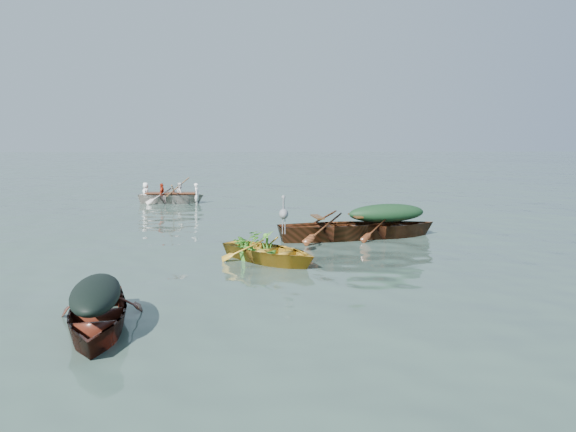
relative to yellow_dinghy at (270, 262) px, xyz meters
name	(u,v)px	position (x,y,z in m)	size (l,w,h in m)	color
ground	(305,258)	(0.84, 0.36, 0.00)	(140.00, 140.00, 0.00)	#374D43
yellow_dinghy	(270,262)	(0.00, 0.00, 0.00)	(1.41, 3.24, 0.88)	gold
dark_covered_boat	(98,331)	(-2.58, -4.44, 0.00)	(1.30, 3.50, 0.86)	#4A1E11
green_tarp_boat	(386,237)	(3.31, 2.96, 0.00)	(1.28, 4.11, 0.94)	#512D12
open_wooden_boat	(336,240)	(1.85, 2.63, 0.00)	(1.41, 4.53, 1.07)	brown
rowed_boat	(172,203)	(-4.10, 10.82, 0.00)	(1.15, 3.82, 0.88)	beige
dark_tarp_cover	(96,291)	(-2.58, -4.44, 0.63)	(0.71, 1.92, 0.40)	black
green_tarp_cover	(387,212)	(3.31, 2.96, 0.73)	(0.70, 2.26, 0.52)	black
thwart_benches	(337,220)	(1.85, 2.63, 0.55)	(0.85, 2.26, 0.04)	#42260F
heron	(284,220)	(0.34, 0.44, 0.90)	(0.28, 0.40, 0.92)	gray
dinghy_weeds	(253,228)	(-0.38, 0.39, 0.74)	(0.70, 0.90, 0.60)	#36761F
rowers	(171,184)	(-4.10, 10.82, 0.82)	(1.03, 2.67, 0.76)	white
oars	(171,192)	(-4.10, 10.82, 0.47)	(2.60, 0.60, 0.06)	brown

